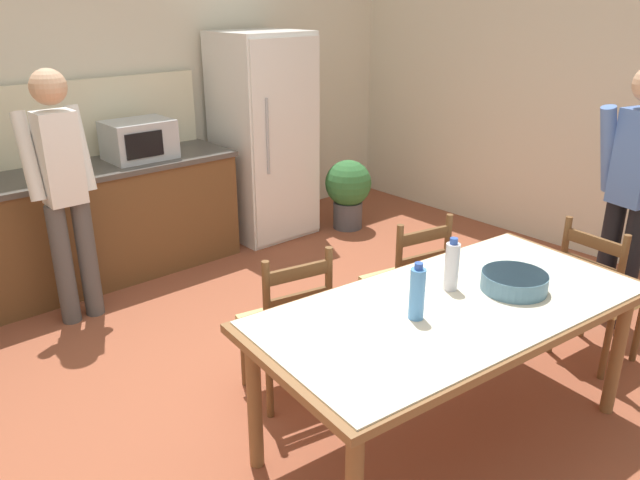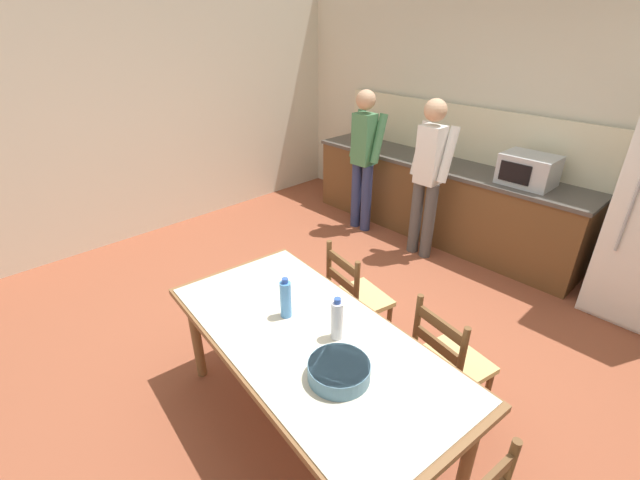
# 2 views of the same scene
# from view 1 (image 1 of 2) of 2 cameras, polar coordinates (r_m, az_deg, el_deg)

# --- Properties ---
(ground_plane) EXTENTS (8.32, 8.32, 0.00)m
(ground_plane) POSITION_cam_1_polar(r_m,az_deg,el_deg) (3.67, -2.23, -13.73)
(ground_plane) COLOR brown
(wall_back) EXTENTS (6.52, 0.12, 2.90)m
(wall_back) POSITION_cam_1_polar(r_m,az_deg,el_deg) (5.38, -21.21, 13.03)
(wall_back) COLOR beige
(wall_back) RESTS_ON ground
(wall_right) EXTENTS (0.12, 5.20, 2.90)m
(wall_right) POSITION_cam_1_polar(r_m,az_deg,el_deg) (5.68, 24.65, 12.92)
(wall_right) COLOR beige
(wall_right) RESTS_ON ground
(kitchen_counter) EXTENTS (3.35, 0.66, 0.91)m
(kitchen_counter) POSITION_cam_1_polar(r_m,az_deg,el_deg) (5.00, -25.54, -0.05)
(kitchen_counter) COLOR brown
(kitchen_counter) RESTS_ON ground
(refrigerator) EXTENTS (0.75, 0.73, 1.83)m
(refrigerator) POSITION_cam_1_polar(r_m,az_deg,el_deg) (5.73, -5.16, 9.36)
(refrigerator) COLOR white
(refrigerator) RESTS_ON ground
(microwave) EXTENTS (0.50, 0.39, 0.30)m
(microwave) POSITION_cam_1_polar(r_m,az_deg,el_deg) (5.12, -16.22, 8.79)
(microwave) COLOR #B2B7BC
(microwave) RESTS_ON kitchen_counter
(dining_table) EXTENTS (2.05, 1.14, 0.76)m
(dining_table) POSITION_cam_1_polar(r_m,az_deg,el_deg) (3.05, 12.01, -6.96)
(dining_table) COLOR brown
(dining_table) RESTS_ON ground
(bottle_near_centre) EXTENTS (0.07, 0.07, 0.27)m
(bottle_near_centre) POSITION_cam_1_polar(r_m,az_deg,el_deg) (2.80, 8.87, -4.81)
(bottle_near_centre) COLOR #4C8ED6
(bottle_near_centre) RESTS_ON dining_table
(bottle_off_centre) EXTENTS (0.07, 0.07, 0.27)m
(bottle_off_centre) POSITION_cam_1_polar(r_m,az_deg,el_deg) (3.10, 11.96, -2.33)
(bottle_off_centre) COLOR silver
(bottle_off_centre) RESTS_ON dining_table
(serving_bowl) EXTENTS (0.32, 0.32, 0.09)m
(serving_bowl) POSITION_cam_1_polar(r_m,az_deg,el_deg) (3.20, 17.34, -3.56)
(serving_bowl) COLOR slate
(serving_bowl) RESTS_ON dining_table
(chair_side_far_right) EXTENTS (0.49, 0.48, 0.91)m
(chair_side_far_right) POSITION_cam_1_polar(r_m,az_deg,el_deg) (3.92, 8.01, -4.03)
(chair_side_far_right) COLOR brown
(chair_side_far_right) RESTS_ON ground
(chair_side_far_left) EXTENTS (0.49, 0.48, 0.91)m
(chair_side_far_left) POSITION_cam_1_polar(r_m,az_deg,el_deg) (3.43, -2.97, -7.78)
(chair_side_far_left) COLOR brown
(chair_side_far_left) RESTS_ON ground
(chair_head_end) EXTENTS (0.44, 0.46, 0.91)m
(chair_head_end) POSITION_cam_1_polar(r_m,az_deg,el_deg) (4.11, 24.05, -4.55)
(chair_head_end) COLOR brown
(chair_head_end) RESTS_ON ground
(person_at_counter) EXTENTS (0.43, 0.30, 1.70)m
(person_at_counter) POSITION_cam_1_polar(r_m,az_deg,el_deg) (4.39, -22.42, 4.59)
(person_at_counter) COLOR #4C4C4C
(person_at_counter) RESTS_ON ground
(person_by_table) EXTENTS (0.35, 0.48, 1.73)m
(person_by_table) POSITION_cam_1_polar(r_m,az_deg,el_deg) (4.47, 26.60, 4.37)
(person_by_table) COLOR black
(person_by_table) RESTS_ON ground
(potted_plant) EXTENTS (0.44, 0.44, 0.67)m
(potted_plant) POSITION_cam_1_polar(r_m,az_deg,el_deg) (5.96, 2.59, 4.65)
(potted_plant) COLOR #4C4C51
(potted_plant) RESTS_ON ground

